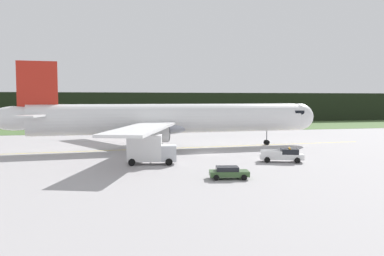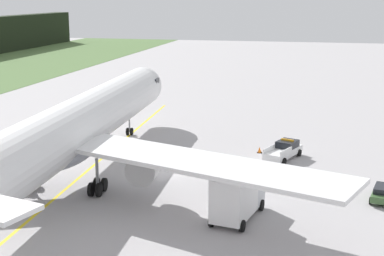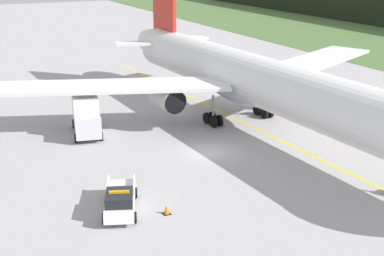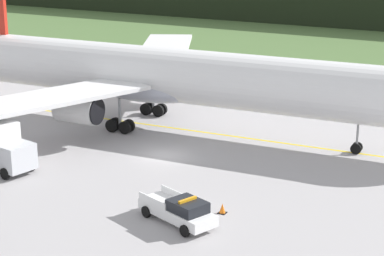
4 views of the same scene
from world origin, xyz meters
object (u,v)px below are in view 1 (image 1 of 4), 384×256
airliner (168,119)px  ops_pickup_truck (283,155)px  apron_cone (286,156)px  catering_truck (150,149)px  staff_car (229,172)px

airliner → ops_pickup_truck: airliner is taller
apron_cone → catering_truck: bearing=-178.7°
staff_car → apron_cone: staff_car is taller
ops_pickup_truck → catering_truck: catering_truck is taller
ops_pickup_truck → catering_truck: (-17.53, 2.31, 1.04)m
airliner → apron_cone: airliner is taller
apron_cone → staff_car: bearing=-136.4°
ops_pickup_truck → catering_truck: 17.72m
airliner → catering_truck: 17.07m
ops_pickup_truck → apron_cone: bearing=58.1°
catering_truck → apron_cone: (19.24, 0.44, -1.61)m
catering_truck → staff_car: 13.36m
airliner → staff_car: (1.44, -27.38, -4.22)m
staff_car → catering_truck: bearing=120.7°
catering_truck → staff_car: (6.78, -11.44, -1.24)m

